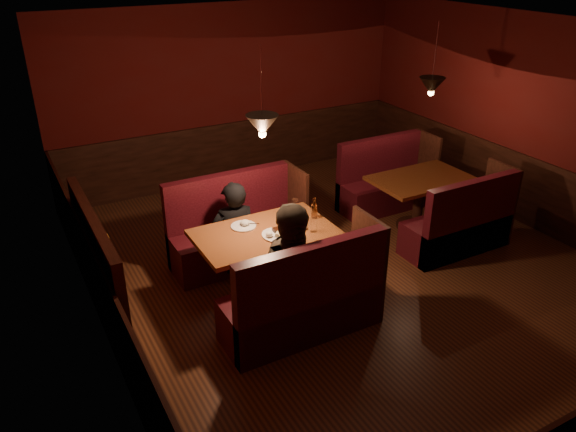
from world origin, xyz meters
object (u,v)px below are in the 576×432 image
main_bench_near (306,305)px  main_table (266,246)px  second_table (420,191)px  second_bench_far (385,185)px  main_bench_far (237,235)px  diner_b (296,252)px  second_bench_near (461,228)px  diner_a (234,216)px

main_bench_near → main_table: bearing=91.2°
main_bench_near → second_table: size_ratio=1.24×
second_table → second_bench_far: size_ratio=0.90×
main_bench_far → diner_b: (0.01, -1.52, 0.50)m
main_table → main_bench_near: 0.92m
main_bench_far → second_bench_far: main_bench_far is taller
main_table → diner_b: bearing=-87.6°
second_bench_near → diner_b: diner_b is taller
diner_a → diner_b: 1.26m
main_bench_far → second_table: 2.69m
main_table → second_table: (2.67, 0.48, -0.07)m
main_table → second_bench_far: size_ratio=1.02×
second_table → second_bench_near: bearing=-87.8°
main_table → diner_a: 0.64m
diner_a → main_bench_near: bearing=106.8°
main_bench_near → diner_a: 1.55m
second_bench_far → second_table: bearing=-92.2°
second_table → second_bench_near: size_ratio=0.90×
second_bench_far → diner_a: size_ratio=0.96×
main_bench_near → second_bench_near: main_bench_near is taller
main_table → second_table: 2.72m
second_bench_near → diner_b: bearing=-173.5°
main_table → main_bench_far: bearing=88.8°
main_table → diner_a: (-0.12, 0.61, 0.15)m
second_bench_near → second_table: bearing=92.2°
main_bench_far → main_table: bearing=-91.2°
diner_b → diner_a: bearing=89.2°
diner_b → second_bench_near: bearing=-1.2°
second_table → diner_a: bearing=177.5°
second_bench_near → second_bench_far: bearing=90.0°
diner_b → second_bench_far: bearing=28.2°
second_table → main_bench_near: bearing=-152.8°
main_table → second_table: bearing=10.3°
second_bench_near → diner_b: (-2.68, -0.31, 0.53)m
main_table → diner_a: size_ratio=0.98×
main_table → diner_b: 0.68m
main_bench_near → main_bench_far: bearing=90.0°
main_table → second_bench_near: bearing=-7.0°
second_bench_far → diner_b: size_ratio=0.87×
diner_a → diner_b: (0.15, -1.25, 0.09)m
main_table → main_bench_far: 0.92m
main_bench_near → diner_a: size_ratio=1.08×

